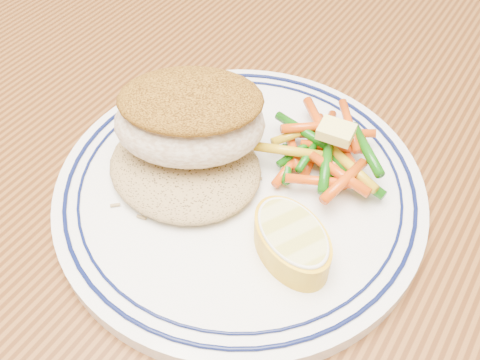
% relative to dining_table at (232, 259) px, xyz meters
% --- Properties ---
extents(dining_table, '(1.50, 0.90, 0.75)m').
position_rel_dining_table_xyz_m(dining_table, '(0.00, 0.00, 0.00)').
color(dining_table, '#4C270F').
rests_on(dining_table, ground).
extents(plate, '(0.28, 0.28, 0.02)m').
position_rel_dining_table_xyz_m(plate, '(0.01, -0.00, 0.11)').
color(plate, white).
rests_on(plate, dining_table).
extents(rice_pilaf, '(0.12, 0.11, 0.02)m').
position_rel_dining_table_xyz_m(rice_pilaf, '(-0.03, -0.01, 0.12)').
color(rice_pilaf, '#997C4C').
rests_on(rice_pilaf, plate).
extents(fish_fillet, '(0.14, 0.13, 0.06)m').
position_rel_dining_table_xyz_m(fish_fillet, '(-0.04, 0.00, 0.16)').
color(fish_fillet, beige).
rests_on(fish_fillet, rice_pilaf).
extents(vegetable_pile, '(0.11, 0.10, 0.03)m').
position_rel_dining_table_xyz_m(vegetable_pile, '(0.05, 0.05, 0.13)').
color(vegetable_pile, '#12570A').
rests_on(vegetable_pile, plate).
extents(butter_pat, '(0.03, 0.02, 0.01)m').
position_rel_dining_table_xyz_m(butter_pat, '(0.06, 0.06, 0.15)').
color(butter_pat, '#FEF27C').
rests_on(butter_pat, vegetable_pile).
extents(lemon_wedge, '(0.08, 0.08, 0.03)m').
position_rel_dining_table_xyz_m(lemon_wedge, '(0.07, -0.03, 0.13)').
color(lemon_wedge, yellow).
rests_on(lemon_wedge, plate).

